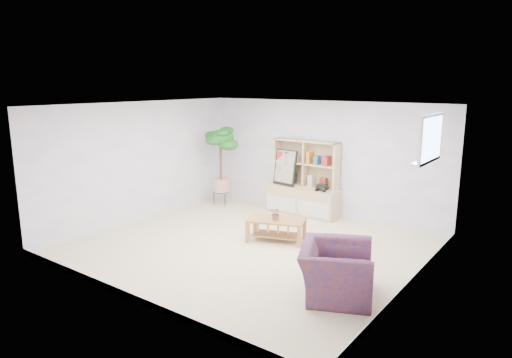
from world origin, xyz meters
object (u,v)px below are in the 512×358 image
Objects in this scene: storage_unit at (303,178)px; armchair at (336,267)px; coffee_table at (276,230)px; floor_tree at (221,167)px.

storage_unit is 3.82m from armchair.
coffee_table is at bearing 30.30° from armchair.
armchair is at bearing -31.50° from floor_tree.
floor_tree reaches higher than coffee_table.
armchair is at bearing -52.92° from storage_unit.
floor_tree is (-2.36, 1.25, 0.70)m from coffee_table.
coffee_table is at bearing -74.59° from storage_unit.
storage_unit reaches higher than armchair.
armchair is at bearing -55.48° from coffee_table.
floor_tree is 4.92m from armchair.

